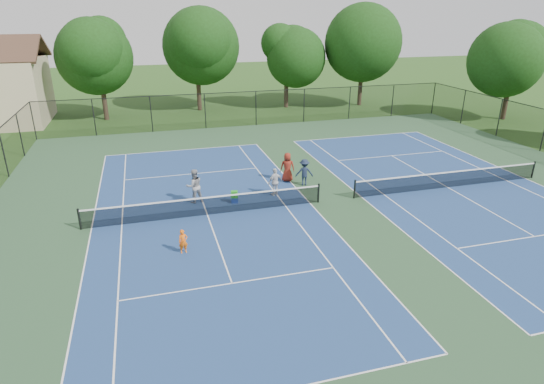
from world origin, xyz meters
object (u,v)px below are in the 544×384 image
object	(u,v)px
bystander_b	(304,172)
tree_back_c	(287,53)
bystander_c	(287,167)
child_player	(183,241)
ball_crate	(235,200)
tree_back_d	(364,39)
tree_side_e	(515,55)
tree_back_a	(98,53)
instructor	(194,186)
tree_back_b	(196,43)
ball_hopper	(234,194)
bystander_a	(275,182)

from	to	relation	value
bystander_b	tree_back_c	bearing A→B (deg)	-90.25
bystander_c	child_player	bearing A→B (deg)	58.80
ball_crate	tree_back_d	bearing A→B (deg)	51.16
child_player	bystander_c	world-z (taller)	bystander_c
tree_back_d	ball_crate	bearing A→B (deg)	-128.84
tree_back_c	tree_side_e	size ratio (longest dim) A/B	0.95
tree_back_a	bystander_b	size ratio (longest dim) A/B	5.76
tree_back_d	instructor	bearing A→B (deg)	-132.60
instructor	tree_back_b	bearing A→B (deg)	-109.97
tree_back_a	bystander_c	xyz separation A→B (m)	(11.36, -20.40, -5.16)
bystander_c	ball_crate	xyz separation A→B (m)	(-3.72, -2.42, -0.73)
tree_back_d	bystander_c	bearing A→B (deg)	-125.68
instructor	ball_crate	distance (m)	2.26
tree_back_c	ball_hopper	bearing A→B (deg)	-113.52
tree_back_b	instructor	distance (m)	25.05
tree_side_e	bystander_a	bearing A→B (deg)	-154.54
child_player	bystander_b	bearing A→B (deg)	32.36
ball_hopper	bystander_b	bearing A→B (deg)	18.29
tree_back_b	bystander_b	size ratio (longest dim) A/B	6.31
bystander_b	ball_crate	distance (m)	4.74
ball_hopper	tree_back_b	bearing A→B (deg)	86.85
instructor	bystander_a	xyz separation A→B (m)	(4.40, -0.20, -0.14)
ball_hopper	bystander_a	bearing A→B (deg)	10.46
tree_back_d	bystander_c	size ratio (longest dim) A/B	5.91
tree_back_c	bystander_c	xyz separation A→B (m)	(-6.64, -21.40, -4.60)
ball_crate	ball_hopper	distance (m)	0.33
tree_back_c	bystander_b	bearing A→B (deg)	-104.81
bystander_a	tree_back_a	bearing A→B (deg)	-86.71
instructor	bystander_b	size ratio (longest dim) A/B	1.17
ball_crate	bystander_a	bearing A→B (deg)	10.46
bystander_a	bystander_b	world-z (taller)	bystander_b
child_player	bystander_b	size ratio (longest dim) A/B	0.67
tree_side_e	instructor	world-z (taller)	tree_side_e
tree_side_e	ball_crate	bearing A→B (deg)	-155.69
instructor	ball_hopper	distance (m)	2.17
ball_crate	tree_back_b	bearing A→B (deg)	86.85
ball_crate	ball_hopper	world-z (taller)	ball_hopper
tree_back_b	tree_back_c	size ratio (longest dim) A/B	1.19
child_player	tree_back_c	bearing A→B (deg)	57.86
tree_back_a	tree_back_b	size ratio (longest dim) A/B	0.91
instructor	bystander_a	world-z (taller)	instructor
bystander_c	tree_back_c	bearing A→B (deg)	-94.56
bystander_b	bystander_c	size ratio (longest dim) A/B	0.91
instructor	bystander_c	size ratio (longest dim) A/B	1.06
bystander_b	ball_hopper	bearing A→B (deg)	32.85
bystander_b	ball_crate	xyz separation A→B (m)	(-4.46, -1.47, -0.65)
bystander_a	tree_back_b	bearing A→B (deg)	-108.44
tree_back_a	instructor	world-z (taller)	tree_back_a
bystander_b	bystander_a	bearing A→B (deg)	41.04
bystander_a	instructor	bearing A→B (deg)	-23.48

